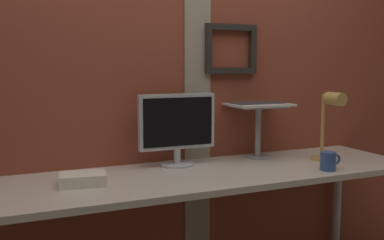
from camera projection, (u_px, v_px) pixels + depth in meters
The scene contains 8 objects.
brick_wall_back at pixel (164, 70), 2.43m from camera, with size 3.68×0.16×2.51m.
desk at pixel (200, 186), 2.18m from camera, with size 2.32×0.62×0.75m.
monitor at pixel (177, 125), 2.30m from camera, with size 0.42×0.18×0.38m.
laptop_stand at pixel (258, 123), 2.50m from camera, with size 0.28×0.22×0.30m.
laptop at pixel (253, 96), 2.54m from camera, with size 0.34×0.30×0.20m.
desk_lamp at pixel (330, 119), 2.39m from camera, with size 0.12×0.20×0.38m.
coffee_mug at pixel (328, 161), 2.21m from camera, with size 0.12×0.08×0.09m.
paper_clutter_stack at pixel (83, 179), 1.94m from camera, with size 0.20×0.14×0.05m, color silver.
Camera 1 is at (-0.83, -1.94, 1.27)m, focal length 41.25 mm.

